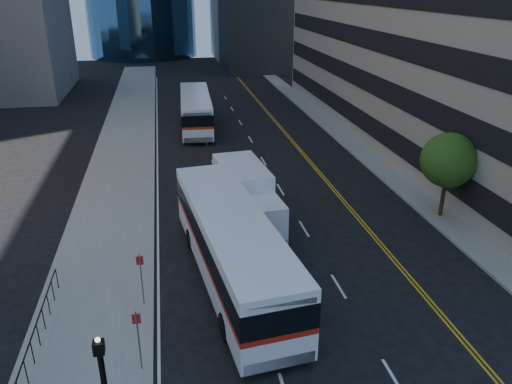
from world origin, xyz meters
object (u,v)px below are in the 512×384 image
(bus_front, at_px, (232,245))
(bus_rear, at_px, (196,110))
(box_truck, at_px, (247,197))
(street_tree, at_px, (449,160))

(bus_front, distance_m, bus_rear, 27.53)
(box_truck, bearing_deg, bus_rear, 87.65)
(bus_front, relative_size, bus_rear, 1.08)
(street_tree, relative_size, box_truck, 0.69)
(bus_rear, bearing_deg, bus_front, -88.26)
(bus_rear, bearing_deg, street_tree, -58.16)
(bus_front, distance_m, box_truck, 5.77)
(street_tree, height_order, box_truck, street_tree)
(box_truck, bearing_deg, street_tree, -10.74)
(street_tree, bearing_deg, box_truck, 175.05)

